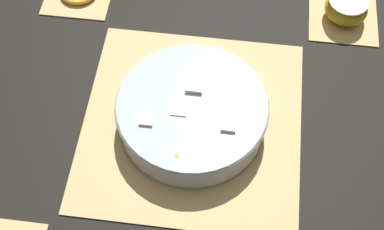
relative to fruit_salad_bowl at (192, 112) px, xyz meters
name	(u,v)px	position (x,y,z in m)	size (l,w,h in m)	color
ground_plane	(192,124)	(0.00, 0.00, -0.04)	(6.00, 6.00, 0.00)	black
bamboo_mat_center	(192,123)	(0.00, 0.00, -0.04)	(0.41, 0.40, 0.01)	#D6B775
coaster_mat_far_left	(343,17)	(-0.29, 0.28, -0.04)	(0.14, 0.14, 0.01)	#D6B775
fruit_salad_bowl	(192,112)	(0.00, 0.00, 0.00)	(0.27, 0.27, 0.07)	silver
apple_half	(346,8)	(-0.29, 0.28, -0.01)	(0.09, 0.09, 0.05)	gold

